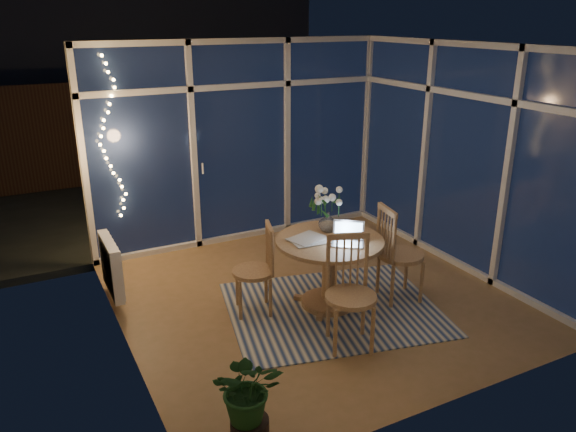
% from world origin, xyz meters
% --- Properties ---
extents(floor, '(4.00, 4.00, 0.00)m').
position_xyz_m(floor, '(0.00, 0.00, 0.00)').
color(floor, olive).
rests_on(floor, ground).
extents(ceiling, '(4.00, 4.00, 0.00)m').
position_xyz_m(ceiling, '(0.00, 0.00, 2.60)').
color(ceiling, white).
rests_on(ceiling, wall_back).
extents(wall_back, '(4.00, 0.04, 2.60)m').
position_xyz_m(wall_back, '(0.00, 2.00, 1.30)').
color(wall_back, beige).
rests_on(wall_back, floor).
extents(wall_front, '(4.00, 0.04, 2.60)m').
position_xyz_m(wall_front, '(0.00, -2.00, 1.30)').
color(wall_front, beige).
rests_on(wall_front, floor).
extents(wall_left, '(0.04, 4.00, 2.60)m').
position_xyz_m(wall_left, '(-2.00, 0.00, 1.30)').
color(wall_left, beige).
rests_on(wall_left, floor).
extents(wall_right, '(0.04, 4.00, 2.60)m').
position_xyz_m(wall_right, '(2.00, 0.00, 1.30)').
color(wall_right, beige).
rests_on(wall_right, floor).
extents(window_wall_back, '(4.00, 0.10, 2.60)m').
position_xyz_m(window_wall_back, '(0.00, 1.96, 1.30)').
color(window_wall_back, white).
rests_on(window_wall_back, floor).
extents(window_wall_right, '(0.10, 4.00, 2.60)m').
position_xyz_m(window_wall_right, '(1.96, 0.00, 1.30)').
color(window_wall_right, white).
rests_on(window_wall_right, floor).
extents(radiator, '(0.10, 0.70, 0.58)m').
position_xyz_m(radiator, '(-1.94, 0.90, 0.40)').
color(radiator, white).
rests_on(radiator, wall_left).
extents(fairy_lights, '(0.24, 0.10, 1.85)m').
position_xyz_m(fairy_lights, '(-1.65, 1.88, 1.52)').
color(fairy_lights, '#EAB25D').
rests_on(fairy_lights, window_wall_back).
extents(garden_patio, '(12.00, 6.00, 0.10)m').
position_xyz_m(garden_patio, '(0.50, 5.00, -0.06)').
color(garden_patio, black).
rests_on(garden_patio, ground).
extents(garden_fence, '(11.00, 0.08, 1.80)m').
position_xyz_m(garden_fence, '(0.00, 5.50, 0.90)').
color(garden_fence, '#361E13').
rests_on(garden_fence, ground).
extents(neighbour_roof, '(7.00, 3.00, 2.20)m').
position_xyz_m(neighbour_roof, '(0.30, 8.50, 2.20)').
color(neighbour_roof, '#33373E').
rests_on(neighbour_roof, ground).
extents(garden_shrubs, '(0.90, 0.90, 0.90)m').
position_xyz_m(garden_shrubs, '(-0.80, 3.40, 0.45)').
color(garden_shrubs, '#1A3316').
rests_on(garden_shrubs, ground).
extents(rug, '(2.43, 2.11, 0.01)m').
position_xyz_m(rug, '(0.03, -0.33, 0.01)').
color(rug, beige).
rests_on(rug, floor).
extents(dining_table, '(1.31, 1.31, 0.75)m').
position_xyz_m(dining_table, '(0.03, -0.23, 0.37)').
color(dining_table, '#8C593F').
rests_on(dining_table, floor).
extents(chair_left, '(0.55, 0.55, 0.95)m').
position_xyz_m(chair_left, '(-0.72, 0.00, 0.48)').
color(chair_left, '#8C593F').
rests_on(chair_left, floor).
extents(chair_right, '(0.58, 0.58, 1.06)m').
position_xyz_m(chair_right, '(0.77, -0.44, 0.53)').
color(chair_right, '#8C593F').
rests_on(chair_right, floor).
extents(chair_front, '(0.63, 0.63, 1.05)m').
position_xyz_m(chair_front, '(-0.20, -0.97, 0.53)').
color(chair_front, '#8C593F').
rests_on(chair_front, floor).
extents(laptop, '(0.41, 0.40, 0.23)m').
position_xyz_m(laptop, '(0.11, -0.42, 0.86)').
color(laptop, silver).
rests_on(laptop, dining_table).
extents(flower_vase, '(0.24, 0.24, 0.21)m').
position_xyz_m(flower_vase, '(0.12, -0.03, 0.85)').
color(flower_vase, white).
rests_on(flower_vase, dining_table).
extents(bowl, '(0.18, 0.18, 0.04)m').
position_xyz_m(bowl, '(0.36, -0.17, 0.76)').
color(bowl, silver).
rests_on(bowl, dining_table).
extents(newspapers, '(0.39, 0.31, 0.02)m').
position_xyz_m(newspapers, '(-0.15, -0.16, 0.75)').
color(newspapers, silver).
rests_on(newspapers, dining_table).
extents(phone, '(0.12, 0.10, 0.01)m').
position_xyz_m(phone, '(0.10, -0.40, 0.75)').
color(phone, black).
rests_on(phone, dining_table).
extents(potted_plant, '(0.68, 0.64, 0.76)m').
position_xyz_m(potted_plant, '(-1.48, -1.65, 0.38)').
color(potted_plant, '#18451A').
rests_on(potted_plant, floor).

